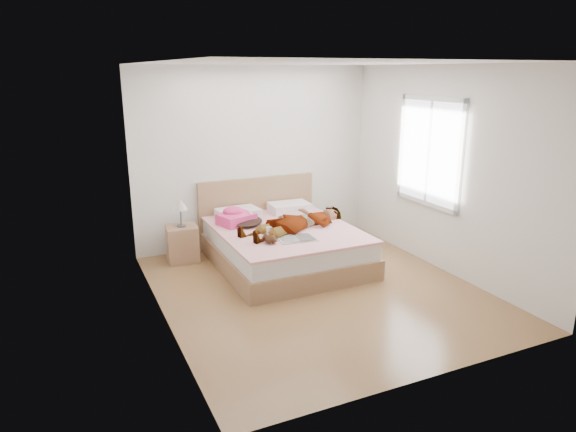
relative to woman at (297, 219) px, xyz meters
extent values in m
plane|color=#523019|center=(-0.15, -0.90, -0.63)|extent=(4.00, 4.00, 0.00)
imported|color=white|center=(0.00, 0.00, 0.00)|extent=(1.80, 1.12, 0.23)
ellipsoid|color=black|center=(-0.57, 0.45, -0.07)|extent=(0.58, 0.66, 0.09)
cube|color=silver|center=(-0.50, 0.40, 0.04)|extent=(0.06, 0.09, 0.04)
plane|color=white|center=(-0.15, -0.90, 1.97)|extent=(4.00, 4.00, 0.00)
plane|color=white|center=(-0.15, 1.10, 0.67)|extent=(3.60, 0.00, 3.60)
plane|color=silver|center=(-0.15, -2.90, 0.67)|extent=(3.60, 0.00, 3.60)
plane|color=silver|center=(-1.95, -0.90, 0.67)|extent=(0.00, 4.00, 4.00)
plane|color=silver|center=(1.65, -0.90, 0.67)|extent=(0.00, 4.00, 4.00)
cube|color=white|center=(1.62, -0.60, 0.87)|extent=(0.02, 1.10, 1.30)
cube|color=silver|center=(1.62, -1.18, 0.87)|extent=(0.04, 0.06, 1.42)
cube|color=silver|center=(1.62, -0.02, 0.87)|extent=(0.04, 0.06, 1.42)
cube|color=silver|center=(1.62, -0.60, 0.19)|extent=(0.04, 1.22, 0.06)
cube|color=silver|center=(1.62, -0.60, 1.55)|extent=(0.04, 1.22, 0.06)
cube|color=silver|center=(1.62, -0.60, 0.87)|extent=(0.03, 0.04, 1.30)
cube|color=brown|center=(-0.15, 0.05, -0.50)|extent=(1.78, 2.08, 0.26)
cube|color=silver|center=(-0.15, 0.05, -0.26)|extent=(1.70, 2.00, 0.22)
cube|color=silver|center=(-0.15, 0.05, -0.13)|extent=(1.74, 2.04, 0.03)
cube|color=brown|center=(-0.15, 1.06, -0.13)|extent=(1.80, 0.07, 1.00)
cube|color=silver|center=(-0.55, 0.77, -0.05)|extent=(0.61, 0.44, 0.13)
cube|color=white|center=(0.25, 0.77, -0.05)|extent=(0.60, 0.43, 0.13)
cube|color=#FF45A1|center=(-0.68, 0.48, -0.04)|extent=(0.54, 0.48, 0.15)
ellipsoid|color=#F5429E|center=(-0.71, 0.53, 0.05)|extent=(0.29, 0.23, 0.14)
cube|color=white|center=(-0.21, -0.46, -0.11)|extent=(0.48, 0.34, 0.01)
cube|color=white|center=(-0.33, -0.45, -0.10)|extent=(0.25, 0.32, 0.02)
cube|color=#292929|center=(-0.09, -0.47, -0.10)|extent=(0.25, 0.32, 0.02)
cylinder|color=silver|center=(-0.44, -0.09, -0.07)|extent=(0.10, 0.10, 0.09)
torus|color=white|center=(-0.40, -0.08, -0.07)|extent=(0.06, 0.03, 0.06)
cylinder|color=black|center=(-0.44, -0.09, -0.04)|extent=(0.08, 0.08, 0.00)
ellipsoid|color=black|center=(-0.57, -0.47, -0.06)|extent=(0.18, 0.19, 0.11)
ellipsoid|color=beige|center=(-0.57, -0.49, -0.05)|extent=(0.10, 0.10, 0.06)
sphere|color=black|center=(-0.61, -0.40, -0.05)|extent=(0.08, 0.08, 0.08)
sphere|color=pink|center=(-0.65, -0.39, -0.03)|extent=(0.03, 0.03, 0.03)
sphere|color=#F29EB8|center=(-0.59, -0.36, -0.03)|extent=(0.03, 0.03, 0.03)
ellipsoid|color=black|center=(-0.60, -0.53, -0.09)|extent=(0.05, 0.06, 0.03)
ellipsoid|color=black|center=(-0.52, -0.49, -0.09)|extent=(0.05, 0.06, 0.03)
cube|color=#8B6140|center=(-1.38, 0.73, -0.38)|extent=(0.44, 0.40, 0.50)
cylinder|color=#494949|center=(-1.38, 0.73, -0.12)|extent=(0.14, 0.14, 0.02)
cylinder|color=#4E4E4E|center=(-1.38, 0.73, 0.01)|extent=(0.02, 0.02, 0.25)
cone|color=beige|center=(-1.38, 0.73, 0.18)|extent=(0.22, 0.22, 0.14)
camera|label=1|loc=(-2.83, -5.88, 1.90)|focal=32.00mm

